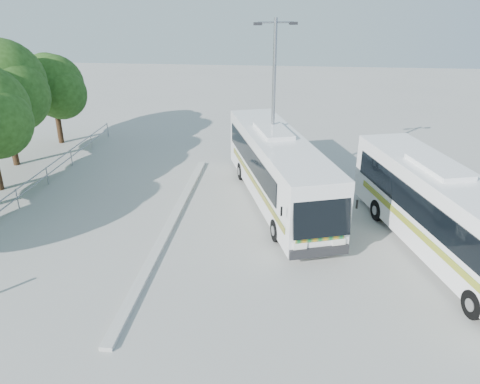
# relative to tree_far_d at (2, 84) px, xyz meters

# --- Properties ---
(ground) EXTENTS (100.00, 100.00, 0.00)m
(ground) POSITION_rel_tree_far_d_xyz_m (13.31, -8.80, -4.82)
(ground) COLOR #9D9D98
(ground) RESTS_ON ground
(kerb_divider) EXTENTS (0.40, 16.00, 0.15)m
(kerb_divider) POSITION_rel_tree_far_d_xyz_m (11.01, -6.80, -4.74)
(kerb_divider) COLOR #B2B2AD
(kerb_divider) RESTS_ON ground
(railing) EXTENTS (0.06, 22.00, 1.00)m
(railing) POSITION_rel_tree_far_d_xyz_m (3.31, -4.80, -4.08)
(railing) COLOR gray
(railing) RESTS_ON ground
(tree_far_d) EXTENTS (5.62, 5.30, 7.33)m
(tree_far_d) POSITION_rel_tree_far_d_xyz_m (0.00, 0.00, 0.00)
(tree_far_d) COLOR #382314
(tree_far_d) RESTS_ON ground
(tree_far_e) EXTENTS (4.54, 4.28, 5.92)m
(tree_far_e) POSITION_rel_tree_far_d_xyz_m (0.68, 4.50, -0.93)
(tree_far_e) COLOR #382314
(tree_far_e) RESTS_ON ground
(coach_main) EXTENTS (5.81, 12.00, 3.29)m
(coach_main) POSITION_rel_tree_far_d_xyz_m (15.67, -3.82, -3.01)
(coach_main) COLOR silver
(coach_main) RESTS_ON ground
(coach_adjacent) EXTENTS (5.44, 12.01, 3.28)m
(coach_adjacent) POSITION_rel_tree_far_d_xyz_m (22.23, -8.17, -3.02)
(coach_adjacent) COLOR white
(coach_adjacent) RESTS_ON ground
(lamppost) EXTENTS (2.04, 0.79, 8.52)m
(lamppost) POSITION_rel_tree_far_d_xyz_m (15.31, -2.07, -0.11)
(lamppost) COLOR gray
(lamppost) RESTS_ON ground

